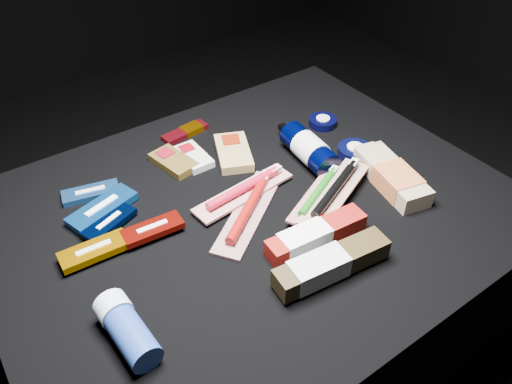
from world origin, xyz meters
TOP-DOWN VIEW (x-y plane):
  - ground at (0.00, 0.00)m, footprint 3.00×3.00m
  - cloth_table at (0.00, 0.00)m, footprint 0.98×0.78m
  - luna_bar_0 at (-0.25, 0.21)m, footprint 0.12×0.07m
  - luna_bar_1 at (-0.25, 0.15)m, footprint 0.15×0.09m
  - luna_bar_2 at (-0.25, 0.10)m, footprint 0.11×0.07m
  - luna_bar_3 at (-0.30, 0.05)m, footprint 0.12×0.05m
  - luna_bar_4 at (-0.20, 0.04)m, footprint 0.11×0.05m
  - clif_bar_0 at (-0.06, 0.21)m, footprint 0.08×0.12m
  - clif_bar_1 at (-0.02, 0.20)m, footprint 0.05×0.10m
  - clif_bar_2 at (0.06, 0.16)m, footprint 0.12×0.15m
  - power_bar at (0.02, 0.30)m, footprint 0.12×0.05m
  - lotion_bottle at (0.18, 0.05)m, footprint 0.07×0.19m
  - cream_tin_upper at (0.30, 0.14)m, footprint 0.07×0.07m
  - cream_tin_lower at (0.28, 0.01)m, footprint 0.08×0.08m
  - bodywash_bottle at (0.27, -0.11)m, footprint 0.11×0.20m
  - deodorant_stick at (-0.32, -0.14)m, footprint 0.06×0.13m
  - toothbrush_pack_0 at (-0.02, -0.01)m, footprint 0.23×0.19m
  - toothbrush_pack_1 at (0.00, 0.03)m, footprint 0.23×0.07m
  - toothbrush_pack_2 at (0.11, -0.06)m, footprint 0.19×0.12m
  - toothbrush_pack_3 at (0.14, -0.08)m, footprint 0.23×0.14m
  - toothpaste_carton_red at (0.03, -0.15)m, footprint 0.20×0.06m
  - toothpaste_carton_green at (-0.00, -0.22)m, footprint 0.21×0.07m

SIDE VIEW (x-z plane):
  - ground at x=0.00m, z-range 0.00..0.00m
  - cloth_table at x=0.00m, z-range 0.00..0.40m
  - power_bar at x=0.02m, z-range 0.40..0.41m
  - luna_bar_0 at x=-0.25m, z-range 0.40..0.41m
  - clif_bar_1 at x=-0.02m, z-range 0.40..0.42m
  - clif_bar_0 at x=-0.06m, z-range 0.40..0.42m
  - cream_tin_upper at x=0.30m, z-range 0.40..0.42m
  - toothbrush_pack_0 at x=-0.02m, z-range 0.40..0.42m
  - clif_bar_2 at x=0.06m, z-range 0.40..0.42m
  - cream_tin_lower at x=0.28m, z-range 0.40..0.42m
  - luna_bar_1 at x=-0.25m, z-range 0.40..0.42m
  - luna_bar_2 at x=-0.25m, z-range 0.40..0.42m
  - luna_bar_3 at x=-0.30m, z-range 0.41..0.42m
  - toothbrush_pack_1 at x=0.00m, z-range 0.40..0.43m
  - luna_bar_4 at x=-0.20m, z-range 0.41..0.42m
  - toothpaste_carton_red at x=0.03m, z-range 0.40..0.44m
  - bodywash_bottle at x=0.27m, z-range 0.40..0.44m
  - toothbrush_pack_2 at x=0.11m, z-range 0.41..0.43m
  - deodorant_stick at x=-0.32m, z-range 0.40..0.45m
  - toothpaste_carton_green at x=0.00m, z-range 0.40..0.45m
  - lotion_bottle at x=0.18m, z-range 0.40..0.46m
  - toothbrush_pack_3 at x=0.14m, z-range 0.42..0.44m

